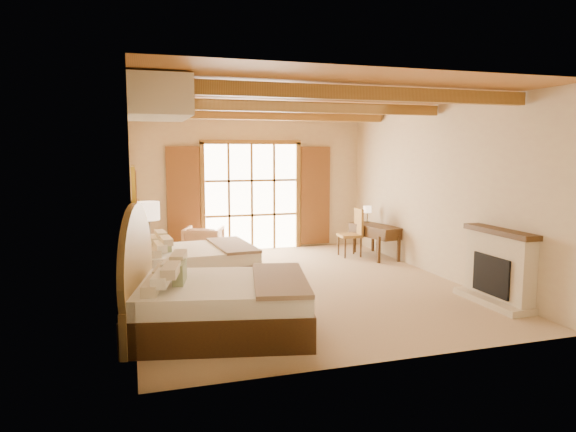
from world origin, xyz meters
name	(u,v)px	position (x,y,z in m)	size (l,w,h in m)	color
floor	(297,284)	(0.00, 0.00, 0.00)	(7.00, 7.00, 0.00)	tan
wall_back	(251,183)	(0.00, 3.50, 1.60)	(5.50, 5.50, 0.00)	beige
wall_left	(131,198)	(-2.75, 0.00, 1.60)	(7.00, 7.00, 0.00)	beige
wall_right	(435,191)	(2.75, 0.00, 1.60)	(7.00, 7.00, 0.00)	beige
ceiling	(297,100)	(0.00, 0.00, 3.20)	(7.00, 7.00, 0.00)	#B26733
ceiling_beams	(297,107)	(0.00, 0.00, 3.08)	(5.39, 4.60, 0.18)	olive
french_doors	(252,197)	(0.00, 3.44, 1.25)	(3.95, 0.08, 2.60)	white
fireplace	(498,271)	(2.60, -2.00, 0.51)	(0.46, 1.40, 1.16)	beige
painting	(134,192)	(-2.70, -0.75, 1.75)	(0.06, 0.95, 0.75)	gold
canopy_valance	(158,99)	(-2.40, -2.00, 2.95)	(0.70, 1.40, 0.45)	beige
bed_near	(208,300)	(-1.85, -2.03, 0.45)	(2.57, 2.12, 1.48)	#442F12
bed_far	(186,261)	(-1.86, 0.64, 0.41)	(2.18, 1.71, 1.36)	#442F12
nightstand	(153,298)	(-2.50, -1.13, 0.28)	(0.46, 0.46, 0.55)	#442F12
floor_lamp	(149,217)	(-2.50, -0.40, 1.34)	(0.33, 0.33, 1.58)	#3E321B
armchair	(204,243)	(-1.28, 2.57, 0.36)	(0.78, 0.80, 0.73)	tan
ottoman	(228,251)	(-0.76, 2.50, 0.18)	(0.49, 0.49, 0.36)	#A18445
desk	(376,240)	(2.42, 1.75, 0.38)	(0.83, 1.41, 0.71)	#442F12
desk_chair	(351,241)	(1.92, 1.98, 0.33)	(0.50, 0.50, 1.07)	olive
desk_lamp	(367,210)	(2.46, 2.27, 0.99)	(0.19, 0.19, 0.37)	#3E321B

